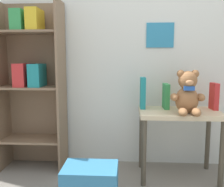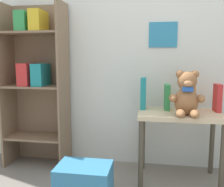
# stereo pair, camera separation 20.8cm
# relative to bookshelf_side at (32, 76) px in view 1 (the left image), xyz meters

# --- Properties ---
(wall_back) EXTENTS (4.80, 0.07, 2.50)m
(wall_back) POSITION_rel_bookshelf_side_xyz_m (0.96, 0.16, 0.42)
(wall_back) COLOR silver
(wall_back) RESTS_ON ground_plane
(bookshelf_side) EXTENTS (0.56, 0.29, 1.47)m
(bookshelf_side) POSITION_rel_bookshelf_side_xyz_m (0.00, 0.00, 0.00)
(bookshelf_side) COLOR #7F664C
(bookshelf_side) RESTS_ON ground_plane
(display_table) EXTENTS (0.65, 0.39, 0.56)m
(display_table) POSITION_rel_bookshelf_side_xyz_m (1.27, -0.15, -0.36)
(display_table) COLOR beige
(display_table) RESTS_ON ground_plane
(teddy_bear) EXTENTS (0.26, 0.23, 0.34)m
(teddy_bear) POSITION_rel_bookshelf_side_xyz_m (1.30, -0.25, -0.11)
(teddy_bear) COLOR #99663D
(teddy_bear) RESTS_ON display_table
(book_standing_teal) EXTENTS (0.04, 0.13, 0.26)m
(book_standing_teal) POSITION_rel_bookshelf_side_xyz_m (0.97, -0.05, -0.13)
(book_standing_teal) COLOR teal
(book_standing_teal) RESTS_ON display_table
(book_standing_green) EXTENTS (0.04, 0.14, 0.21)m
(book_standing_green) POSITION_rel_bookshelf_side_xyz_m (1.17, -0.05, -0.16)
(book_standing_green) COLOR #33934C
(book_standing_green) RESTS_ON display_table
(book_standing_orange) EXTENTS (0.03, 0.14, 0.26)m
(book_standing_orange) POSITION_rel_bookshelf_side_xyz_m (1.36, -0.05, -0.13)
(book_standing_orange) COLOR orange
(book_standing_orange) RESTS_ON display_table
(book_standing_red) EXTENTS (0.05, 0.12, 0.22)m
(book_standing_red) POSITION_rel_bookshelf_side_xyz_m (1.56, -0.07, -0.15)
(book_standing_red) COLOR red
(book_standing_red) RESTS_ON display_table
(storage_bin) EXTENTS (0.37, 0.27, 0.26)m
(storage_bin) POSITION_rel_bookshelf_side_xyz_m (0.59, -0.56, -0.70)
(storage_bin) COLOR teal
(storage_bin) RESTS_ON ground_plane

